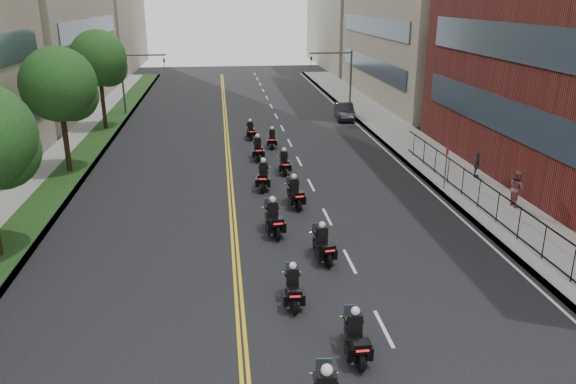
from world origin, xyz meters
name	(u,v)px	position (x,y,z in m)	size (l,w,h in m)	color
sidewalk_right	(427,156)	(12.00, 25.00, 0.07)	(4.00, 90.00, 0.15)	gray
sidewalk_left	(61,168)	(-12.00, 25.00, 0.07)	(4.00, 90.00, 0.15)	gray
grass_strip	(74,166)	(-11.20, 25.00, 0.17)	(2.00, 90.00, 0.04)	black
iron_fence	(508,215)	(11.00, 12.00, 0.90)	(0.05, 28.00, 1.50)	black
street_trees	(34,107)	(-11.05, 18.61, 5.13)	(4.40, 38.40, 7.98)	#2E2214
traffic_signal_right	(341,71)	(9.54, 42.00, 3.70)	(4.09, 0.20, 5.60)	#3F3F44
traffic_signal_left	(133,75)	(-9.54, 42.00, 3.70)	(4.09, 0.20, 5.60)	#3F3F44
motorcycle_1	(355,338)	(1.90, 3.65, 0.64)	(0.50, 2.20, 1.62)	black
motorcycle_2	(293,288)	(0.44, 6.93, 0.62)	(0.50, 2.12, 1.57)	black
motorcycle_3	(323,245)	(2.11, 10.27, 0.66)	(0.69, 2.24, 1.66)	black
motorcycle_4	(273,220)	(0.36, 13.22, 0.70)	(0.71, 2.41, 1.78)	black
motorcycle_5	(295,194)	(1.79, 16.66, 0.68)	(0.70, 2.34, 1.73)	black
motorcycle_6	(263,177)	(0.42, 19.69, 0.70)	(0.72, 2.41, 1.78)	black
motorcycle_7	(284,163)	(1.93, 22.53, 0.63)	(0.50, 2.16, 1.60)	black
motorcycle_8	(258,149)	(0.53, 25.81, 0.68)	(0.53, 2.33, 1.72)	black
motorcycle_9	(272,139)	(1.78, 28.86, 0.60)	(0.57, 2.07, 1.53)	black
motorcycle_10	(251,131)	(0.38, 31.57, 0.61)	(0.55, 2.09, 1.54)	black
parked_sedan	(344,111)	(9.09, 37.99, 0.69)	(1.47, 4.22, 1.39)	black
pedestrian_b	(517,188)	(13.03, 15.03, 1.08)	(0.90, 0.70, 1.86)	brown
pedestrian_c	(477,165)	(13.09, 19.85, 0.92)	(0.90, 0.38, 1.54)	#3C3B42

